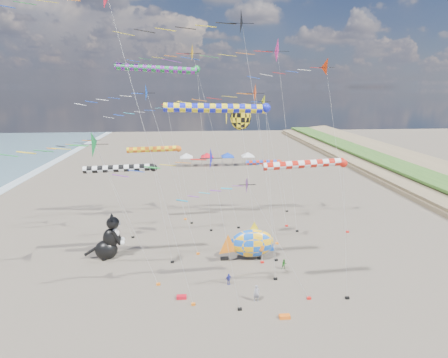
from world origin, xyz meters
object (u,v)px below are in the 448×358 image
person_adult (257,294)px  child_blue (229,279)px  parked_car (276,164)px  child_green (284,264)px  cat_inflatable (108,236)px  fish_inflatable (251,243)px

person_adult → child_blue: bearing=125.0°
parked_car → child_blue: bearing=-171.4°
child_green → child_blue: size_ratio=0.96×
cat_inflatable → fish_inflatable: (15.91, -1.84, -0.60)m
person_adult → child_green: bearing=52.4°
cat_inflatable → parked_car: (29.61, 44.19, -1.97)m
child_green → child_blue: 6.62m
fish_inflatable → child_blue: size_ratio=5.66×
cat_inflatable → person_adult: (15.08, -9.79, -1.76)m
child_green → cat_inflatable: bearing=166.3°
cat_inflatable → parked_car: cat_inflatable is taller
child_blue → parked_car: size_ratio=0.34×
person_adult → fish_inflatable: bearing=82.3°
cat_inflatable → child_green: size_ratio=4.56×
fish_inflatable → cat_inflatable: bearing=173.4°
fish_inflatable → child_blue: 5.99m
person_adult → cat_inflatable: bearing=145.3°
person_adult → child_green: (3.93, 5.43, -0.23)m
person_adult → parked_car: person_adult is taller
person_adult → child_blue: (-2.22, 2.98, -0.21)m
cat_inflatable → parked_car: bearing=47.2°
person_adult → child_blue: 3.72m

